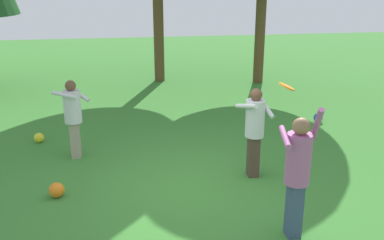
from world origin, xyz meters
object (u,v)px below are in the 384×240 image
at_px(person_thrower, 298,167).
at_px(frisbee, 287,87).
at_px(ball_orange, 57,190).
at_px(person_bystander, 73,113).
at_px(ball_blue, 318,118).
at_px(person_catcher, 255,125).
at_px(ball_yellow, 39,138).

height_order(person_thrower, frisbee, person_thrower).
bearing_deg(frisbee, ball_orange, 172.74).
relative_size(person_bystander, ball_blue, 6.96).
distance_m(person_thrower, person_catcher, 1.96).
distance_m(frisbee, ball_blue, 4.49).
relative_size(person_catcher, ball_blue, 7.21).
distance_m(ball_yellow, ball_orange, 2.74).
height_order(person_thrower, ball_yellow, person_thrower).
bearing_deg(person_thrower, person_bystander, 56.33).
bearing_deg(person_thrower, ball_orange, 75.96).
bearing_deg(person_catcher, ball_blue, 117.52).
xyz_separation_m(person_catcher, ball_orange, (-3.46, -0.25, -0.85)).
xyz_separation_m(person_thrower, ball_orange, (-3.44, 1.70, -0.93)).
xyz_separation_m(person_bystander, ball_orange, (-0.17, -1.67, -0.82)).
distance_m(person_bystander, frisbee, 4.24).
distance_m(ball_yellow, ball_blue, 6.74).
height_order(person_thrower, ball_orange, person_thrower).
bearing_deg(person_thrower, person_catcher, 11.82).
distance_m(person_thrower, frisbee, 1.49).
distance_m(person_catcher, ball_yellow, 4.89).
distance_m(person_catcher, person_bystander, 3.58).
xyz_separation_m(person_bystander, frisbee, (3.54, -2.15, 0.92)).
height_order(person_catcher, person_bystander, person_catcher).
bearing_deg(person_bystander, ball_blue, 43.71).
relative_size(person_bystander, ball_orange, 6.28).
bearing_deg(ball_orange, person_bystander, 84.10).
distance_m(frisbee, ball_yellow, 5.69).
distance_m(ball_orange, ball_blue, 6.70).
bearing_deg(ball_yellow, person_catcher, -29.77).
bearing_deg(ball_yellow, person_bystander, -47.33).
bearing_deg(person_thrower, ball_yellow, 56.02).
xyz_separation_m(ball_yellow, ball_blue, (6.73, 0.32, 0.01)).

